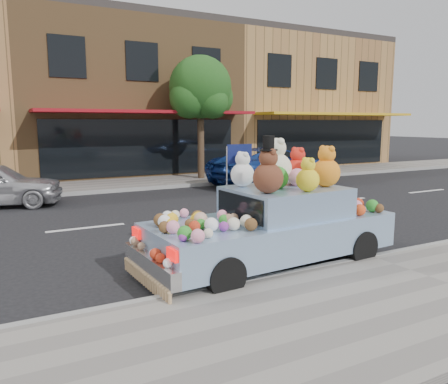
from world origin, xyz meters
TOP-DOWN VIEW (x-y plane):
  - ground at (0.00, 0.00)m, footprint 120.00×120.00m
  - near_sidewalk at (0.00, -6.50)m, footprint 60.00×3.00m
  - far_sidewalk at (0.00, 6.50)m, footprint 60.00×3.00m
  - near_kerb at (0.00, -5.00)m, footprint 60.00×0.12m
  - far_kerb at (0.00, 5.00)m, footprint 60.00×0.12m
  - storefront_mid at (0.00, 11.97)m, footprint 10.00×9.80m
  - storefront_right at (10.00, 11.97)m, footprint 10.00×9.80m
  - street_tree at (2.03, 6.55)m, footprint 3.00×2.70m
  - car_blue at (3.99, 3.93)m, footprint 5.74×3.37m
  - art_car at (-1.63, -4.29)m, footprint 4.58×2.02m

SIDE VIEW (x-z plane):
  - ground at x=0.00m, z-range 0.00..0.00m
  - near_sidewalk at x=0.00m, z-range 0.00..0.12m
  - far_sidewalk at x=0.00m, z-range 0.00..0.12m
  - near_kerb at x=0.00m, z-range 0.00..0.13m
  - far_kerb at x=0.00m, z-range 0.00..0.13m
  - car_blue at x=3.99m, z-range 0.00..1.50m
  - art_car at x=-1.63m, z-range -0.33..1.93m
  - storefront_mid at x=0.00m, z-range -0.01..7.29m
  - storefront_right at x=10.00m, z-range -0.01..7.29m
  - street_tree at x=2.03m, z-range 1.08..6.30m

